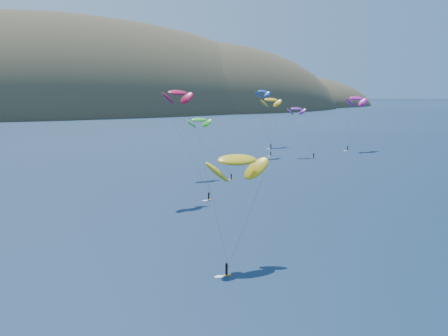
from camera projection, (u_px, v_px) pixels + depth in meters
island at (51, 122)px, 597.08m from camera, size 730.00×300.00×210.00m
kitesurfer_2 at (237, 160)px, 100.09m from camera, size 12.27×11.20×19.35m
kitesurfer_3 at (199, 120)px, 185.89m from camera, size 11.20×11.20×19.50m
kitesurfer_4 at (263, 92)px, 239.92m from camera, size 8.34×7.69×26.87m
kitesurfer_6 at (297, 109)px, 239.32m from camera, size 7.82×11.65×20.28m
kitesurfer_8 at (356, 98)px, 260.84m from camera, size 13.24×7.35×24.77m
kitesurfer_9 at (178, 93)px, 150.80m from camera, size 11.43×9.75×28.54m
kitesurfer_11 at (271, 100)px, 276.27m from camera, size 13.23×15.32×23.47m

